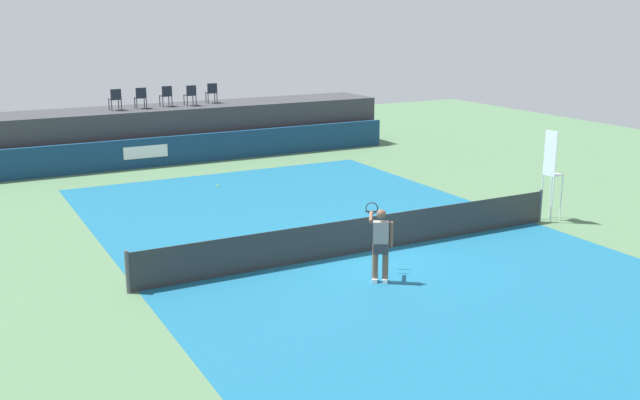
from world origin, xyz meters
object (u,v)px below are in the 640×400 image
object	(u,v)px
spectator_chair_left	(141,97)
tennis_player	(380,243)
spectator_chair_far_left	(115,98)
spectator_chair_center	(166,95)
spectator_chair_far_right	(212,92)
net_post_near	(128,272)
tennis_ball	(218,186)
net_post_far	(540,206)
umpire_chair	(551,169)
spectator_chair_right	(190,94)

from	to	relation	value
spectator_chair_left	tennis_player	distance (m)	17.24
spectator_chair_far_left	spectator_chair_center	size ratio (longest dim) A/B	1.00
spectator_chair_far_left	spectator_chair_far_right	bearing A→B (deg)	6.84
spectator_chair_center	net_post_near	size ratio (longest dim) A/B	0.89
tennis_player	tennis_ball	distance (m)	10.97
net_post_far	spectator_chair_center	bearing A→B (deg)	114.30
spectator_chair_left	tennis_player	size ratio (longest dim) A/B	0.50
spectator_chair_center	spectator_chair_left	bearing A→B (deg)	-171.13
spectator_chair_left	net_post_near	size ratio (longest dim) A/B	0.89
spectator_chair_center	spectator_chair_far_right	world-z (taller)	same
umpire_chair	net_post_far	bearing A→B (deg)	178.36
tennis_player	tennis_ball	bearing A→B (deg)	90.01
spectator_chair_center	net_post_far	distance (m)	16.88
spectator_chair_center	net_post_far	size ratio (longest dim) A/B	0.89
spectator_chair_left	spectator_chair_right	distance (m)	2.16
spectator_chair_left	spectator_chair_center	size ratio (longest dim) A/B	1.00
spectator_chair_center	spectator_chair_far_right	bearing A→B (deg)	7.24
spectator_chair_far_left	spectator_chair_center	world-z (taller)	same
spectator_chair_center	spectator_chair_far_left	bearing A→B (deg)	-173.54
spectator_chair_center	tennis_ball	world-z (taller)	spectator_chair_center
spectator_chair_center	umpire_chair	distance (m)	16.92
spectator_chair_right	tennis_ball	size ratio (longest dim) A/B	13.06
spectator_chair_right	spectator_chair_far_right	bearing A→B (deg)	22.92
spectator_chair_far_right	tennis_player	distance (m)	17.80
tennis_player	umpire_chair	bearing A→B (deg)	15.55
spectator_chair_right	net_post_far	xyz separation A→B (m)	(5.87, -15.04, -2.19)
spectator_chair_right	tennis_player	size ratio (longest dim) A/B	0.50
spectator_chair_far_left	spectator_chair_right	size ratio (longest dim) A/B	1.00
umpire_chair	tennis_ball	bearing A→B (deg)	129.51
spectator_chair_far_left	umpire_chair	bearing A→B (deg)	-57.85
spectator_chair_left	spectator_chair_center	bearing A→B (deg)	8.87
spectator_chair_far_left	spectator_chair_left	bearing A→B (deg)	3.85
spectator_chair_left	spectator_chair_far_right	bearing A→B (deg)	7.81
tennis_ball	spectator_chair_far_right	bearing A→B (deg)	71.16
net_post_near	net_post_far	size ratio (longest dim) A/B	1.00
spectator_chair_far_left	tennis_ball	bearing A→B (deg)	-71.03
spectator_chair_far_left	umpire_chair	world-z (taller)	spectator_chair_far_left
spectator_chair_far_right	spectator_chair_right	bearing A→B (deg)	-157.08
spectator_chair_right	spectator_chair_far_right	size ratio (longest dim) A/B	1.00
spectator_chair_left	spectator_chair_right	xyz separation A→B (m)	(2.16, -0.03, 0.00)
spectator_chair_far_right	spectator_chair_left	bearing A→B (deg)	-172.19
tennis_player	spectator_chair_center	bearing A→B (deg)	89.63
spectator_chair_far_left	net_post_near	world-z (taller)	spectator_chair_far_left
net_post_near	spectator_chair_left	bearing A→B (deg)	73.85
umpire_chair	tennis_ball	size ratio (longest dim) A/B	40.59
spectator_chair_left	spectator_chair_far_left	bearing A→B (deg)	-176.15
umpire_chair	net_post_near	size ratio (longest dim) A/B	2.76
spectator_chair_left	umpire_chair	xyz separation A→B (m)	(8.36, -15.08, -1.11)
spectator_chair_center	tennis_player	world-z (taller)	spectator_chair_center
spectator_chair_right	spectator_chair_far_right	world-z (taller)	same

